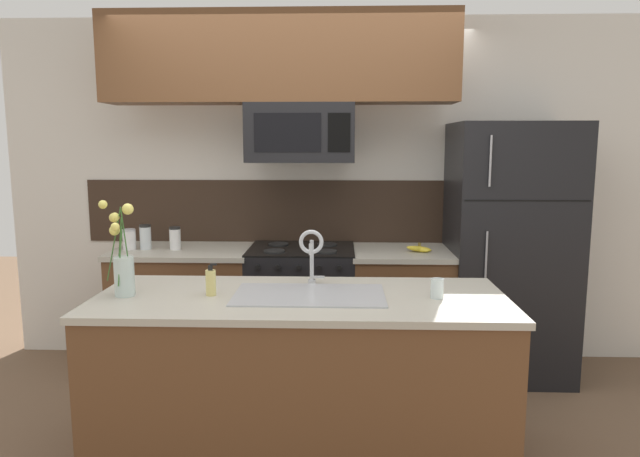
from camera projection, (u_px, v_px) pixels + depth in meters
ground_plane at (292, 429)px, 3.37m from camera, size 10.00×10.00×0.00m
rear_partition at (343, 191)px, 4.43m from camera, size 5.20×0.10×2.60m
splash_band at (304, 211)px, 4.40m from camera, size 3.38×0.01×0.48m
back_counter_left at (186, 309)px, 4.22m from camera, size 1.00×0.65×0.91m
back_counter_right at (400, 311)px, 4.16m from camera, size 0.72×0.65×0.91m
stove_range at (302, 309)px, 4.19m from camera, size 0.76×0.64×0.93m
microwave at (301, 133)px, 3.97m from camera, size 0.74×0.40×0.40m
upper_cabinet_band at (280, 58)px, 3.88m from camera, size 2.41×0.34×0.60m
refrigerator at (508, 251)px, 4.09m from camera, size 0.84×0.74×1.81m
storage_jar_tall at (129, 239)px, 4.11m from camera, size 0.09×0.09×0.15m
storage_jar_medium at (145, 237)px, 4.12m from camera, size 0.08×0.08×0.18m
storage_jar_short at (175, 238)px, 4.11m from camera, size 0.08×0.08×0.16m
banana_bunch at (419, 249)px, 4.03m from camera, size 0.19×0.13×0.08m
island_counter at (301, 381)px, 2.95m from camera, size 2.08×0.82×0.91m
kitchen_sink at (309, 309)px, 2.89m from camera, size 0.76×0.44×0.16m
sink_faucet at (311, 249)px, 3.06m from camera, size 0.14×0.14×0.31m
dish_soap_bottle at (211, 282)px, 2.88m from camera, size 0.06×0.05×0.16m
spare_glass at (437, 288)px, 2.82m from camera, size 0.06×0.06×0.10m
flower_vase at (123, 266)px, 2.86m from camera, size 0.18×0.14×0.48m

